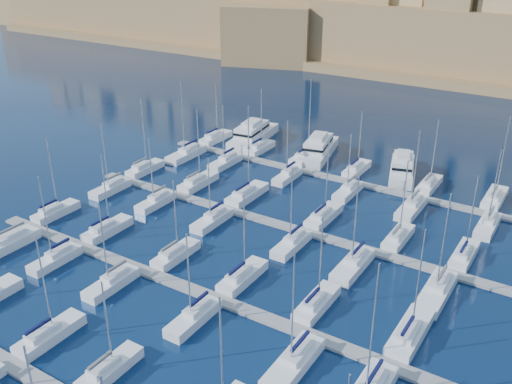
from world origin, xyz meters
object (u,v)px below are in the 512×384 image
Objects in this scene: motor_yacht_a at (253,134)px; motor_yacht_b at (319,148)px; sailboat_2 at (49,335)px; motor_yacht_c at (402,168)px.

motor_yacht_a is 16.71m from motor_yacht_b.
motor_yacht_b is (-0.11, 70.05, 0.99)m from sailboat_2.
motor_yacht_a and motor_yacht_b have the same top height.
motor_yacht_a is 1.19× the size of motor_yacht_c.
motor_yacht_a is at bearing 177.72° from motor_yacht_c.
motor_yacht_b is 18.48m from motor_yacht_c.
motor_yacht_c is at bearing -2.99° from motor_yacht_b.
sailboat_2 reaches higher than motor_yacht_c.
motor_yacht_a is 35.19m from motor_yacht_c.
sailboat_2 is 0.78× the size of motor_yacht_a.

